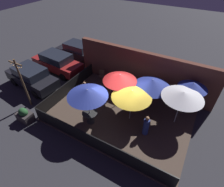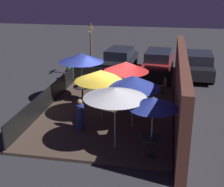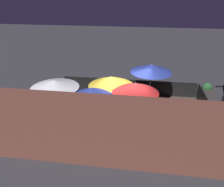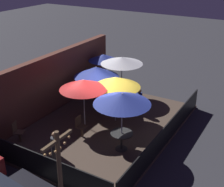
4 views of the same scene
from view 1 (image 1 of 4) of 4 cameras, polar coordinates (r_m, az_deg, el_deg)
name	(u,v)px [view 1 (image 1 of 4)]	position (r m, az deg, el deg)	size (l,w,h in m)	color
ground_plane	(121,114)	(11.37, 2.92, -6.70)	(60.00, 60.00, 0.00)	#2D2D33
patio_deck	(121,113)	(11.32, 2.92, -6.49)	(8.53, 6.04, 0.12)	#47382D
building_wall	(142,71)	(12.81, 9.86, 7.26)	(10.13, 0.36, 2.98)	brown
fence_front	(95,143)	(9.28, -5.72, -15.66)	(8.33, 0.05, 0.95)	black
fence_side_left	(69,87)	(12.89, -13.91, 2.00)	(0.05, 5.84, 0.95)	black
patio_umbrella_0	(87,93)	(9.29, -8.05, 0.28)	(2.23, 2.23, 2.47)	#B2B2B7
patio_umbrella_1	(193,86)	(11.16, 25.00, 2.37)	(1.71, 1.71, 2.18)	#B2B2B7
patio_umbrella_2	(152,83)	(10.60, 13.01, 3.33)	(2.23, 2.23, 2.25)	#B2B2B7
patio_umbrella_3	(183,95)	(9.98, 22.21, -0.40)	(2.25, 2.25, 2.32)	#B2B2B7
patio_umbrella_4	(132,93)	(9.64, 6.49, 0.00)	(2.28, 2.28, 2.22)	#B2B2B7
patio_umbrella_5	(120,77)	(10.64, 2.59, 5.26)	(2.11, 2.11, 2.32)	#B2B2B7
dining_table_0	(90,114)	(10.40, -7.23, -6.81)	(0.90, 0.90, 0.76)	black
dining_table_1	(186,104)	(12.01, 23.15, -3.12)	(0.75, 0.75, 0.71)	black
patio_chair_0	(107,96)	(11.66, -1.71, -0.88)	(0.41, 0.41, 0.96)	#4C3828
patio_chair_1	(102,75)	(13.77, -3.40, 5.98)	(0.52, 0.52, 0.91)	#4C3828
patron_0	(85,89)	(12.43, -8.82, 1.40)	(0.34, 0.34, 1.13)	#333338
patron_1	(146,126)	(9.91, 11.07, -10.37)	(0.33, 0.33, 1.32)	navy
planter_box	(25,115)	(11.93, -26.62, -6.42)	(0.94, 0.66, 0.98)	#332D2D
light_post	(22,81)	(12.11, -27.25, 3.57)	(1.10, 0.12, 3.45)	brown
parked_car_0	(32,77)	(14.48, -24.80, 4.99)	(4.46, 2.11, 1.62)	black
parked_car_1	(57,62)	(15.74, -17.48, 9.71)	(4.61, 2.02, 1.62)	maroon
parked_car_2	(78,51)	(17.25, -10.98, 13.48)	(4.20, 1.87, 1.62)	black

